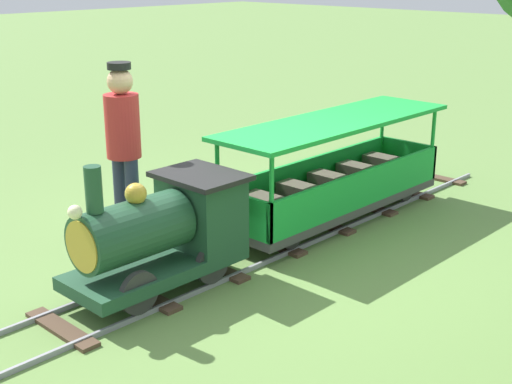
{
  "coord_description": "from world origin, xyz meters",
  "views": [
    {
      "loc": [
        -3.95,
        4.2,
        2.41
      ],
      "look_at": [
        0.0,
        0.07,
        0.55
      ],
      "focal_mm": 49.52,
      "sensor_mm": 36.0,
      "label": 1
    }
  ],
  "objects": [
    {
      "name": "ground_plane",
      "position": [
        0.0,
        0.0,
        0.0
      ],
      "size": [
        60.0,
        60.0,
        0.0
      ],
      "primitive_type": "plane",
      "color": "#608442"
    },
    {
      "name": "track",
      "position": [
        0.0,
        -0.13,
        0.02
      ],
      "size": [
        0.73,
        6.4,
        0.04
      ],
      "color": "gray",
      "rests_on": "ground_plane"
    },
    {
      "name": "locomotive",
      "position": [
        0.0,
        1.08,
        0.48
      ],
      "size": [
        0.69,
        1.45,
        1.07
      ],
      "color": "#1E472D",
      "rests_on": "ground_plane"
    },
    {
      "name": "passenger_car",
      "position": [
        0.0,
        -1.03,
        0.42
      ],
      "size": [
        0.79,
        2.7,
        0.97
      ],
      "color": "#3F3F3F",
      "rests_on": "ground_plane"
    },
    {
      "name": "conductor_person",
      "position": [
        0.98,
        0.7,
        0.96
      ],
      "size": [
        0.3,
        0.3,
        1.62
      ],
      "color": "#282D47",
      "rests_on": "ground_plane"
    }
  ]
}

